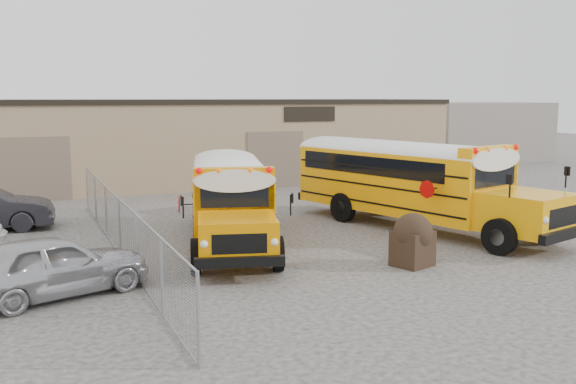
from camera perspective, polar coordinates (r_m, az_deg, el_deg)
name	(u,v)px	position (r m, az deg, el deg)	size (l,w,h in m)	color
ground	(340,259)	(19.37, 4.67, -5.93)	(120.00, 120.00, 0.00)	#32302E
warehouse	(179,140)	(37.69, -9.67, 4.61)	(30.20, 10.20, 4.67)	tan
chainlink_fence	(119,227)	(20.15, -14.76, -2.99)	(0.07, 18.07, 1.81)	gray
distant_building_right	(469,131)	(52.25, 15.80, 5.25)	(10.00, 8.00, 4.40)	gray
school_bus_left	(224,173)	(27.29, -5.75, 1.73)	(4.82, 9.93, 2.83)	orange
school_bus_right	(296,163)	(28.90, 0.70, 2.61)	(5.61, 11.36, 3.23)	#FAA508
tarp_bundle	(413,239)	(18.69, 11.03, -4.12)	(1.27, 1.21, 1.53)	black
car_silver	(54,266)	(16.55, -20.11, -6.16)	(1.82, 4.53, 1.54)	#B5B5BA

